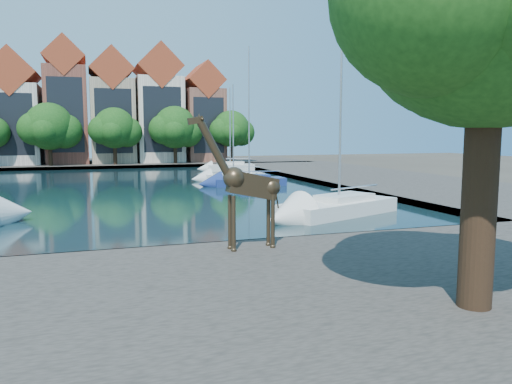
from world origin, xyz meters
TOP-DOWN VIEW (x-y plane):
  - ground at (0.00, 0.00)m, footprint 160.00×160.00m
  - water_basin at (0.00, 24.00)m, footprint 38.00×50.00m
  - near_quay at (0.00, -7.00)m, footprint 50.00×14.00m
  - far_quay at (0.00, 56.00)m, footprint 60.00×16.00m
  - right_quay at (25.00, 24.00)m, footprint 14.00×52.00m
  - townhouse_west_inner at (-10.50, 55.99)m, footprint 6.43×9.18m
  - townhouse_center at (-4.00, 55.99)m, footprint 5.44×9.18m
  - townhouse_east_inner at (2.00, 55.99)m, footprint 5.94×9.18m
  - townhouse_east_mid at (8.50, 55.99)m, footprint 6.43×9.18m
  - townhouse_east_end at (15.00, 55.99)m, footprint 5.44×9.18m
  - far_tree_mid_west at (-5.89, 50.49)m, footprint 7.80×6.00m
  - far_tree_mid_east at (2.10, 50.49)m, footprint 7.02×5.40m
  - far_tree_east at (10.11, 50.49)m, footprint 7.54×5.80m
  - far_tree_far_east at (18.09, 50.49)m, footprint 6.76×5.20m
  - giraffe_statue at (4.08, -1.51)m, footprint 3.31×0.64m
  - sailboat_right_a at (12.00, 6.43)m, footprint 7.90×5.29m
  - sailboat_right_b at (12.00, 23.13)m, footprint 6.31×2.34m
  - sailboat_right_c at (12.00, 28.17)m, footprint 5.98×2.44m
  - sailboat_right_d at (15.00, 40.19)m, footprint 5.74×2.23m

SIDE VIEW (x-z plane):
  - ground at x=0.00m, z-range 0.00..0.00m
  - water_basin at x=0.00m, z-range 0.00..0.08m
  - near_quay at x=0.00m, z-range 0.00..0.50m
  - far_quay at x=0.00m, z-range 0.00..0.50m
  - right_quay at x=25.00m, z-range 0.00..0.50m
  - sailboat_right_c at x=12.00m, z-range -3.98..5.19m
  - sailboat_right_b at x=12.00m, z-range -5.34..6.55m
  - sailboat_right_a at x=12.00m, z-range -4.99..6.35m
  - sailboat_right_d at x=15.00m, z-range -4.30..5.71m
  - giraffe_statue at x=4.08m, z-range 0.46..5.19m
  - far_tree_far_east at x=18.09m, z-range 1.40..8.76m
  - far_tree_mid_east at x=2.10m, z-range 1.37..8.89m
  - far_tree_east at x=10.11m, z-range 1.32..9.16m
  - far_tree_mid_west at x=-5.89m, z-range 1.29..9.29m
  - townhouse_east_end at x=15.00m, z-range -0.11..14.32m
  - townhouse_west_inner at x=-10.50m, z-range -0.22..14.92m
  - townhouse_east_inner at x=2.00m, z-range -0.16..15.63m
  - townhouse_east_mid at x=8.50m, z-range -0.22..16.43m
  - townhouse_center at x=-4.00m, z-range -0.10..16.83m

